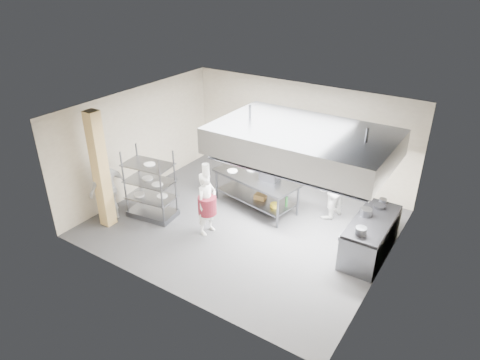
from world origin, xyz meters
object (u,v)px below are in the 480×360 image
Objects in this scene: island at (256,192)px; griddle at (270,176)px; chef_plating at (108,188)px; pass_rack at (150,185)px; cooking_range at (370,238)px; stockpot at (366,212)px; chef_head at (207,204)px; chef_line at (330,187)px.

island is 0.70m from griddle.
chef_plating is 3.75× the size of griddle.
pass_rack reaches higher than cooking_range.
griddle is (0.40, 0.05, 0.57)m from island.
chef_plating reaches higher than stockpot.
chef_head is 3.69m from stockpot.
cooking_range is (3.27, -0.39, -0.04)m from island.
griddle is at bearing 17.37° from island.
chef_plating is 6.30m from stockpot.
chef_head is 2.62m from chef_plating.
griddle is at bearing 30.83° from pass_rack.
cooking_range is 4.22× the size of griddle.
pass_rack is at bearing 137.11° from chef_plating.
chef_plating reaches higher than griddle.
stockpot is at bearing 116.77° from chef_plating.
cooking_range is 6.48m from chef_plating.
cooking_range is 7.91× the size of stockpot.
pass_rack is 1.05m from chef_plating.
pass_rack is 1.07× the size of chef_line.
griddle reaches higher than stockpot.
pass_rack reaches higher than griddle.
chef_line is (1.86, 0.61, 0.40)m from island.
island is at bearing 138.28° from chef_plating.
stockpot is at bearing 158.14° from cooking_range.
chef_plating is at bearing -158.89° from stockpot.
cooking_range is 1.17× the size of chef_line.
griddle is 2.70m from stockpot.
chef_plating is (-4.66, -3.19, 0.03)m from chef_line.
island is at bearing 174.19° from stockpot.
chef_head is at bearing 115.10° from chef_plating.
chef_line reaches higher than griddle.
griddle is (3.20, 2.63, 0.14)m from chef_plating.
chef_line is (3.88, 2.50, -0.06)m from pass_rack.
stockpot is (5.10, 1.58, 0.07)m from pass_rack.
cooking_range is 1.79m from chef_line.
chef_head is at bearing -28.11° from chef_line.
stockpot reaches higher than cooking_range.
island is at bearing -172.82° from griddle.
pass_rack is at bearing 102.08° from chef_head.
island is 2.81m from pass_rack.
chef_head reaches higher than griddle.
pass_rack is at bearing -41.89° from chef_line.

